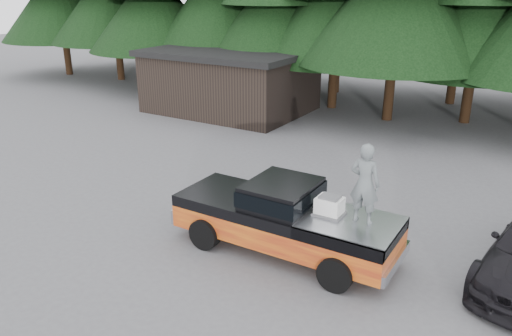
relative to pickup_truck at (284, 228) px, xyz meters
The scene contains 6 objects.
ground 1.08m from the pickup_truck, behind, with size 120.00×120.00×0.00m, color #525254.
pickup_truck is the anchor object (origin of this frame).
truck_cab 0.97m from the pickup_truck, behind, with size 1.66×1.90×0.59m, color black.
air_compressor 1.48m from the pickup_truck, ahead, with size 0.62×0.51×0.42m, color white.
man_on_bed 2.60m from the pickup_truck, ahead, with size 0.71×0.47×1.94m, color slate.
utility_building 15.61m from the pickup_truck, 129.22° to the left, with size 8.40×6.40×3.30m.
Camera 1 is at (6.25, -10.32, 6.64)m, focal length 35.00 mm.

